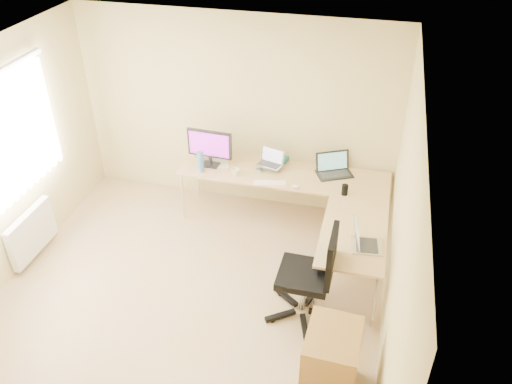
% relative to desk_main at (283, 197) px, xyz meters
% --- Properties ---
extents(floor, '(4.50, 4.50, 0.00)m').
position_rel_desk_main_xyz_m(floor, '(-0.72, -1.85, -0.36)').
color(floor, tan).
rests_on(floor, ground).
extents(ceiling, '(4.50, 4.50, 0.00)m').
position_rel_desk_main_xyz_m(ceiling, '(-0.72, -1.85, 2.24)').
color(ceiling, white).
rests_on(ceiling, ground).
extents(wall_back, '(4.50, 0.00, 4.50)m').
position_rel_desk_main_xyz_m(wall_back, '(-0.72, 0.40, 0.93)').
color(wall_back, '#D3BB81').
rests_on(wall_back, ground).
extents(wall_right, '(0.00, 4.50, 4.50)m').
position_rel_desk_main_xyz_m(wall_right, '(1.38, -1.85, 0.93)').
color(wall_right, '#D3BB81').
rests_on(wall_right, ground).
extents(desk_main, '(2.65, 0.70, 0.73)m').
position_rel_desk_main_xyz_m(desk_main, '(0.00, 0.00, 0.00)').
color(desk_main, tan).
rests_on(desk_main, ground).
extents(desk_return, '(0.70, 1.30, 0.73)m').
position_rel_desk_main_xyz_m(desk_return, '(0.98, -1.00, 0.00)').
color(desk_return, tan).
rests_on(desk_return, ground).
extents(monitor, '(0.60, 0.22, 0.50)m').
position_rel_desk_main_xyz_m(monitor, '(-0.96, -0.04, 0.62)').
color(monitor, black).
rests_on(monitor, desk_main).
extents(book_stack, '(0.33, 0.40, 0.06)m').
position_rel_desk_main_xyz_m(book_stack, '(-0.16, 0.20, 0.39)').
color(book_stack, '#21706B').
rests_on(book_stack, desk_main).
extents(laptop_center, '(0.37, 0.32, 0.20)m').
position_rel_desk_main_xyz_m(laptop_center, '(-0.19, 0.06, 0.52)').
color(laptop_center, '#9D9EAD').
rests_on(laptop_center, desk_main).
extents(laptop_black, '(0.53, 0.48, 0.27)m').
position_rel_desk_main_xyz_m(laptop_black, '(0.63, 0.12, 0.50)').
color(laptop_black, black).
rests_on(laptop_black, desk_main).
extents(keyboard, '(0.41, 0.19, 0.02)m').
position_rel_desk_main_xyz_m(keyboard, '(-0.12, -0.28, 0.37)').
color(keyboard, white).
rests_on(keyboard, desk_main).
extents(mouse, '(0.12, 0.10, 0.04)m').
position_rel_desk_main_xyz_m(mouse, '(0.21, -0.30, 0.38)').
color(mouse, silver).
rests_on(mouse, desk_main).
extents(mug, '(0.11, 0.11, 0.09)m').
position_rel_desk_main_xyz_m(mug, '(-0.58, -0.19, 0.41)').
color(mug, silver).
rests_on(mug, desk_main).
extents(cd_stack, '(0.11, 0.11, 0.03)m').
position_rel_desk_main_xyz_m(cd_stack, '(-0.32, -0.04, 0.38)').
color(cd_stack, silver).
rests_on(cd_stack, desk_main).
extents(water_bottle, '(0.10, 0.10, 0.29)m').
position_rel_desk_main_xyz_m(water_bottle, '(-1.03, -0.21, 0.51)').
color(water_bottle, teal).
rests_on(water_bottle, desk_main).
extents(papers, '(0.32, 0.37, 0.01)m').
position_rel_desk_main_xyz_m(papers, '(-0.87, 0.07, 0.37)').
color(papers, silver).
rests_on(papers, desk_main).
extents(white_box, '(0.24, 0.18, 0.08)m').
position_rel_desk_main_xyz_m(white_box, '(-1.13, 0.20, 0.41)').
color(white_box, silver).
rests_on(white_box, desk_main).
extents(desk_fan, '(0.24, 0.24, 0.27)m').
position_rel_desk_main_xyz_m(desk_fan, '(-1.02, 0.20, 0.50)').
color(desk_fan, silver).
rests_on(desk_fan, desk_main).
extents(black_cup, '(0.08, 0.08, 0.13)m').
position_rel_desk_main_xyz_m(black_cup, '(0.80, -0.30, 0.43)').
color(black_cup, black).
rests_on(black_cup, desk_main).
extents(laptop_return, '(0.40, 0.33, 0.25)m').
position_rel_desk_main_xyz_m(laptop_return, '(1.13, -1.21, 0.49)').
color(laptop_return, silver).
rests_on(laptop_return, desk_return).
extents(office_chair, '(0.69, 0.69, 1.13)m').
position_rel_desk_main_xyz_m(office_chair, '(0.54, -1.59, 0.14)').
color(office_chair, black).
rests_on(office_chair, ground).
extents(cabinet, '(0.48, 0.59, 0.79)m').
position_rel_desk_main_xyz_m(cabinet, '(0.94, -2.48, -0.01)').
color(cabinet, brown).
rests_on(cabinet, ground).
extents(radiator, '(0.09, 0.80, 0.55)m').
position_rel_desk_main_xyz_m(radiator, '(-2.75, -1.45, -0.02)').
color(radiator, white).
rests_on(radiator, ground).
extents(window, '(0.10, 1.80, 1.40)m').
position_rel_desk_main_xyz_m(window, '(-2.78, -1.45, 1.19)').
color(window, white).
rests_on(window, wall_left).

